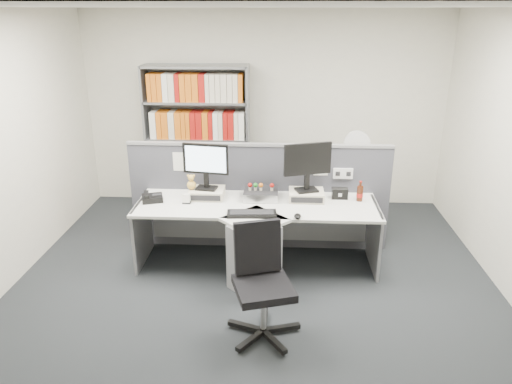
# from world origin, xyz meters

# --- Properties ---
(ground) EXTENTS (5.50, 5.50, 0.00)m
(ground) POSITION_xyz_m (0.00, 0.00, 0.00)
(ground) COLOR #282C30
(ground) RESTS_ON ground
(room_shell) EXTENTS (5.04, 5.54, 2.72)m
(room_shell) POSITION_xyz_m (0.00, 0.00, 1.79)
(room_shell) COLOR silver
(room_shell) RESTS_ON ground
(partition) EXTENTS (3.00, 0.08, 1.27)m
(partition) POSITION_xyz_m (0.00, 1.25, 0.65)
(partition) COLOR #464750
(partition) RESTS_ON ground
(desk) EXTENTS (2.60, 1.20, 0.72)m
(desk) POSITION_xyz_m (0.00, 0.60, 0.46)
(desk) COLOR silver
(desk) RESTS_ON ground
(monitor_riser_left) EXTENTS (0.38, 0.31, 0.10)m
(monitor_riser_left) POSITION_xyz_m (-0.56, 0.98, 0.77)
(monitor_riser_left) COLOR beige
(monitor_riser_left) RESTS_ON desk
(monitor_riser_right) EXTENTS (0.38, 0.31, 0.10)m
(monitor_riser_right) POSITION_xyz_m (0.54, 0.98, 0.77)
(monitor_riser_right) COLOR beige
(monitor_riser_right) RESTS_ON desk
(monitor_left) EXTENTS (0.50, 0.19, 0.51)m
(monitor_left) POSITION_xyz_m (-0.56, 0.98, 1.13)
(monitor_left) COLOR black
(monitor_left) RESTS_ON monitor_riser_left
(monitor_right) EXTENTS (0.51, 0.23, 0.54)m
(monitor_right) POSITION_xyz_m (0.53, 0.98, 1.14)
(monitor_right) COLOR black
(monitor_right) RESTS_ON monitor_riser_right
(desktop_pc) EXTENTS (0.37, 0.33, 0.10)m
(desktop_pc) POSITION_xyz_m (0.04, 0.99, 0.77)
(desktop_pc) COLOR black
(desktop_pc) RESTS_ON desk
(figurines) EXTENTS (0.29, 0.05, 0.09)m
(figurines) POSITION_xyz_m (0.02, 0.97, 0.87)
(figurines) COLOR beige
(figurines) RESTS_ON desktop_pc
(keyboard) EXTENTS (0.51, 0.22, 0.03)m
(keyboard) POSITION_xyz_m (-0.04, 0.52, 0.74)
(keyboard) COLOR black
(keyboard) RESTS_ON desk
(mouse) EXTENTS (0.07, 0.11, 0.04)m
(mouse) POSITION_xyz_m (0.43, 0.46, 0.74)
(mouse) COLOR black
(mouse) RESTS_ON desk
(desk_phone) EXTENTS (0.27, 0.26, 0.09)m
(desk_phone) POSITION_xyz_m (-1.15, 0.84, 0.76)
(desk_phone) COLOR black
(desk_phone) RESTS_ON desk
(desk_calendar) EXTENTS (0.09, 0.07, 0.11)m
(desk_calendar) POSITION_xyz_m (-0.76, 0.79, 0.77)
(desk_calendar) COLOR black
(desk_calendar) RESTS_ON desk
(plush_toy) EXTENTS (0.10, 0.10, 0.17)m
(plush_toy) POSITION_xyz_m (-0.73, 0.96, 0.89)
(plush_toy) COLOR gold
(plush_toy) RESTS_ON monitor_riser_left
(speaker) EXTENTS (0.17, 0.10, 0.12)m
(speaker) POSITION_xyz_m (0.90, 1.03, 0.78)
(speaker) COLOR black
(speaker) RESTS_ON desk
(cola_bottle) EXTENTS (0.07, 0.07, 0.23)m
(cola_bottle) POSITION_xyz_m (1.11, 0.97, 0.81)
(cola_bottle) COLOR #3F190A
(cola_bottle) RESTS_ON desk
(shelving_unit) EXTENTS (1.41, 0.40, 2.00)m
(shelving_unit) POSITION_xyz_m (-0.90, 2.44, 0.98)
(shelving_unit) COLOR gray
(shelving_unit) RESTS_ON ground
(filing_cabinet) EXTENTS (0.45, 0.61, 0.70)m
(filing_cabinet) POSITION_xyz_m (1.20, 1.99, 0.35)
(filing_cabinet) COLOR gray
(filing_cabinet) RESTS_ON ground
(desk_fan) EXTENTS (0.33, 0.20, 0.56)m
(desk_fan) POSITION_xyz_m (1.20, 1.99, 1.05)
(desk_fan) COLOR white
(desk_fan) RESTS_ON filing_cabinet
(office_chair) EXTENTS (0.65, 0.63, 0.98)m
(office_chair) POSITION_xyz_m (0.10, -0.39, 0.53)
(office_chair) COLOR silver
(office_chair) RESTS_ON ground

